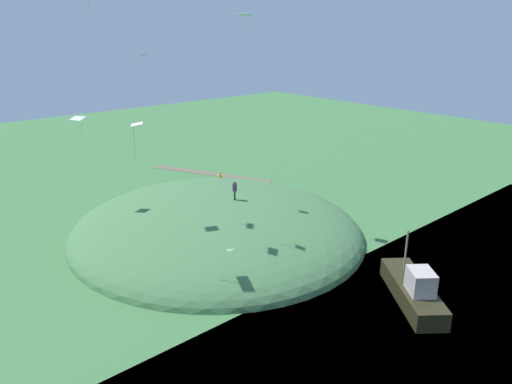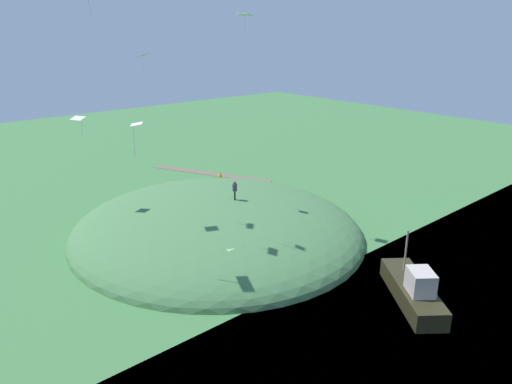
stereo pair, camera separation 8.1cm
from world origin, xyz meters
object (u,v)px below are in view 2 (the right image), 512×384
Objects in this scene: kite_5 at (245,15)px; kite_8 at (136,126)px; kite_4 at (78,119)px; person_near_shore at (220,177)px; boat_on_lake at (413,290)px; kite_1 at (144,56)px; person_with_child at (235,188)px.

kite_5 reaches higher than kite_8.
kite_4 is at bearing -3.96° from kite_8.
kite_4 is (-4.00, 18.08, 9.97)m from person_near_shore.
person_near_shore is at bearing -26.63° from kite_5.
boat_on_lake is 4.39× the size of kite_4.
kite_1 is 0.71× the size of kite_4.
boat_on_lake is 30.72m from person_near_shore.
person_with_child is 15.14m from kite_5.
person_near_shore is (30.22, -5.50, 0.08)m from boat_on_lake.
boat_on_lake is 18.37m from person_with_child.
kite_1 is (-13.79, 16.51, 15.62)m from person_near_shore.
kite_8 is at bearing 107.61° from kite_5.
person_with_child is at bearing -69.00° from kite_8.
boat_on_lake is 25.25m from kite_1.
boat_on_lake is at bearing -135.09° from kite_8.
kite_5 is (-0.46, -0.98, 15.10)m from person_with_child.
person_with_child is at bearing -127.68° from kite_4.
person_near_shore is at bearing -152.04° from boat_on_lake.
boat_on_lake is 3.22× the size of kite_8.
kite_8 is (-4.45, 11.59, 8.02)m from person_with_child.
kite_4 is 0.98× the size of kite_5.
boat_on_lake is 25.50m from kite_5.
kite_4 reaches higher than person_near_shore.
person_with_child reaches higher than boat_on_lake.
person_near_shore is at bearing -77.53° from kite_4.
kite_8 is at bearing 176.04° from kite_4.
kite_4 is at bearing 53.23° from kite_5.
boat_on_lake is at bearing -130.62° from person_with_child.
kite_1 is 0.52× the size of kite_8.
kite_8 reaches higher than boat_on_lake.
kite_8 is at bearing -96.82° from boat_on_lake.
kite_8 is at bearing -75.96° from person_near_shore.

